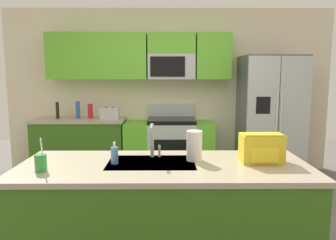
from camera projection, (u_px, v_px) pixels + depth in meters
ground_plane at (170, 229)px, 3.37m from camera, size 9.00×9.00×0.00m
kitchen_wall_unit at (159, 81)px, 5.22m from camera, size 5.20×0.43×2.60m
back_counter at (80, 147)px, 5.07m from camera, size 1.39×0.63×0.90m
range_oven at (169, 147)px, 5.09m from camera, size 1.36×0.61×1.10m
refrigerator at (270, 117)px, 4.96m from camera, size 0.90×0.76×1.85m
island_counter at (164, 219)px, 2.57m from camera, size 2.23×0.89×0.90m
toaster at (110, 113)px, 4.95m from camera, size 0.28×0.16×0.18m
pepper_mill at (58, 110)px, 4.99m from camera, size 0.05×0.05×0.25m
bottle_red at (90, 111)px, 5.03m from camera, size 0.08×0.08×0.22m
bottle_blue at (78, 110)px, 5.04m from camera, size 0.07×0.07×0.27m
sink_faucet at (153, 138)px, 2.68m from camera, size 0.09×0.21×0.28m
drink_cup_green at (41, 163)px, 2.32m from camera, size 0.08×0.08×0.24m
soap_dispenser at (115, 155)px, 2.51m from camera, size 0.06×0.06×0.17m
paper_towel_roll at (194, 146)px, 2.60m from camera, size 0.12×0.12×0.24m
backpack at (262, 147)px, 2.55m from camera, size 0.32×0.22×0.23m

